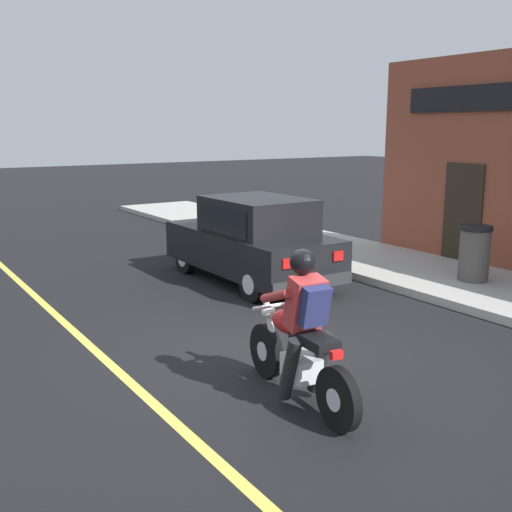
# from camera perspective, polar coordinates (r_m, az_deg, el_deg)

# --- Properties ---
(ground_plane) EXTENTS (80.00, 80.00, 0.00)m
(ground_plane) POSITION_cam_1_polar(r_m,az_deg,el_deg) (7.65, 1.22, -9.23)
(ground_plane) COLOR black
(sidewalk_curb) EXTENTS (2.60, 22.00, 0.14)m
(sidewalk_curb) POSITION_cam_1_polar(r_m,az_deg,el_deg) (12.78, 11.06, -0.39)
(sidewalk_curb) COLOR #ADAAA3
(sidewalk_curb) RESTS_ON ground
(lane_stripe) EXTENTS (0.12, 19.80, 0.01)m
(lane_stripe) POSITION_cam_1_polar(r_m,az_deg,el_deg) (9.55, -18.39, -5.47)
(lane_stripe) COLOR #D1C64C
(lane_stripe) RESTS_ON ground
(motorcycle_with_rider) EXTENTS (0.61, 2.02, 1.62)m
(motorcycle_with_rider) POSITION_cam_1_polar(r_m,az_deg,el_deg) (6.16, 4.26, -7.93)
(motorcycle_with_rider) COLOR black
(motorcycle_with_rider) RESTS_ON ground
(car_hatchback) EXTENTS (1.66, 3.79, 1.57)m
(car_hatchback) POSITION_cam_1_polar(r_m,az_deg,el_deg) (10.95, -0.38, 1.47)
(car_hatchback) COLOR black
(car_hatchback) RESTS_ON ground
(trash_bin) EXTENTS (0.56, 0.56, 0.98)m
(trash_bin) POSITION_cam_1_polar(r_m,az_deg,el_deg) (11.18, 20.08, 0.27)
(trash_bin) COLOR #514C47
(trash_bin) RESTS_ON sidewalk_curb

